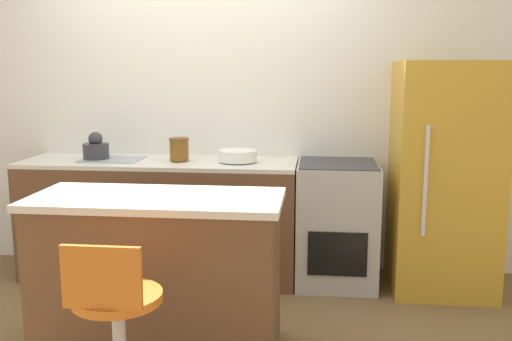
% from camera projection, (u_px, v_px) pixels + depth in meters
% --- Properties ---
extents(ground_plane, '(14.00, 14.00, 0.00)m').
position_uv_depth(ground_plane, '(192.00, 292.00, 4.07)').
color(ground_plane, brown).
extents(wall_back, '(8.00, 0.06, 2.60)m').
position_uv_depth(wall_back, '(207.00, 103.00, 4.48)').
color(wall_back, white).
rests_on(wall_back, ground_plane).
extents(back_counter, '(2.06, 0.61, 0.90)m').
position_uv_depth(back_counter, '(161.00, 218.00, 4.34)').
color(back_counter, brown).
rests_on(back_counter, ground_plane).
extents(kitchen_island, '(1.37, 0.61, 0.89)m').
position_uv_depth(kitchen_island, '(159.00, 274.00, 3.16)').
color(kitchen_island, brown).
rests_on(kitchen_island, ground_plane).
extents(oven_range, '(0.58, 0.62, 0.90)m').
position_uv_depth(oven_range, '(337.00, 223.00, 4.20)').
color(oven_range, '#B7B2A8').
rests_on(oven_range, ground_plane).
extents(refrigerator, '(0.70, 0.70, 1.62)m').
position_uv_depth(refrigerator, '(444.00, 178.00, 4.02)').
color(refrigerator, gold).
rests_on(refrigerator, ground_plane).
extents(stool_chair, '(0.40, 0.40, 0.87)m').
position_uv_depth(stool_chair, '(117.00, 332.00, 2.50)').
color(stool_chair, '#B7B7BC').
rests_on(stool_chair, ground_plane).
extents(kettle, '(0.19, 0.19, 0.20)m').
position_uv_depth(kettle, '(96.00, 148.00, 4.29)').
color(kettle, '#333338').
rests_on(kettle, back_counter).
extents(mixing_bowl, '(0.28, 0.28, 0.08)m').
position_uv_depth(mixing_bowl, '(238.00, 156.00, 4.18)').
color(mixing_bowl, white).
rests_on(mixing_bowl, back_counter).
extents(canister_jar, '(0.15, 0.15, 0.17)m').
position_uv_depth(canister_jar, '(179.00, 149.00, 4.22)').
color(canister_jar, brown).
rests_on(canister_jar, back_counter).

